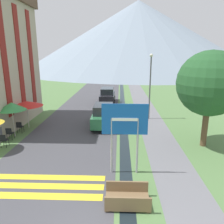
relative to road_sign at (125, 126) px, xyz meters
The scene contains 17 objects.
ground_plane 15.70m from the road_sign, 94.11° to the left, with size 160.00×160.00×0.00m, color #517542.
road 25.84m from the road_sign, 98.07° to the left, with size 6.40×60.00×0.01m.
footpath 25.71m from the road_sign, 84.42° to the left, with size 2.20×60.00×0.01m.
drainage_channel 25.59m from the road_sign, 89.80° to the left, with size 0.60×60.00×0.00m.
crosswalk_marking 4.51m from the road_sign, 160.38° to the right, with size 5.44×1.84×0.01m.
mountain_distant 72.07m from the road_sign, 85.31° to the left, with size 79.46×79.46×23.40m.
road_sign is the anchor object (origin of this frame).
footbridge 3.17m from the road_sign, 87.85° to the right, with size 1.70×1.10×0.65m.
parked_car_near 7.37m from the road_sign, 102.09° to the left, with size 1.78×3.96×1.82m.
parked_car_far 16.00m from the road_sign, 96.12° to the left, with size 1.76×4.33×1.82m.
cafe_chair_middle 8.79m from the road_sign, 152.57° to the left, with size 0.40×0.40×0.85m.
cafe_chair_near_left 8.11m from the road_sign, 159.64° to the left, with size 0.40×0.40×0.85m.
cafe_chair_far_left 9.44m from the road_sign, 144.82° to the left, with size 0.40×0.40×0.85m.
cafe_umbrella_middle_green 8.92m from the road_sign, 148.70° to the left, with size 1.91×1.91×2.45m.
cafe_umbrella_rear_red 9.94m from the road_sign, 138.45° to the left, with size 2.46×2.46×2.13m.
streetlamp 9.74m from the road_sign, 75.77° to the left, with size 0.28×0.28×5.67m.
tree_by_path 6.33m from the road_sign, 34.34° to the left, with size 3.88×3.88×5.88m.
Camera 1 is at (0.86, -5.09, 5.60)m, focal length 35.00 mm.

